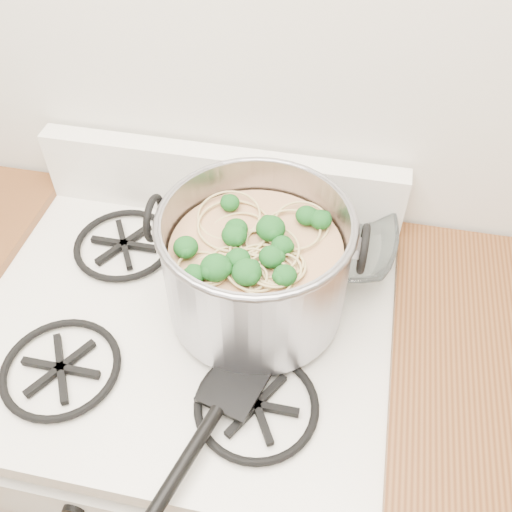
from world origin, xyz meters
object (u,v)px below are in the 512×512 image
Objects in this scene: stock_pot at (256,266)px; glass_bowl at (330,247)px; gas_range at (200,434)px; spatula at (235,382)px.

stock_pot reaches higher than glass_bowl.
spatula is (0.13, -0.12, 0.50)m from gas_range.
glass_bowl is at bearing 53.04° from stock_pot.
glass_bowl reaches higher than gas_range.
stock_pot is 0.20m from spatula.
spatula reaches higher than gas_range.
glass_bowl is at bearing 86.45° from spatula.
spatula is at bearing -89.57° from stock_pot.
stock_pot is at bearing 106.20° from spatula.
gas_range is at bearing -139.90° from glass_bowl.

